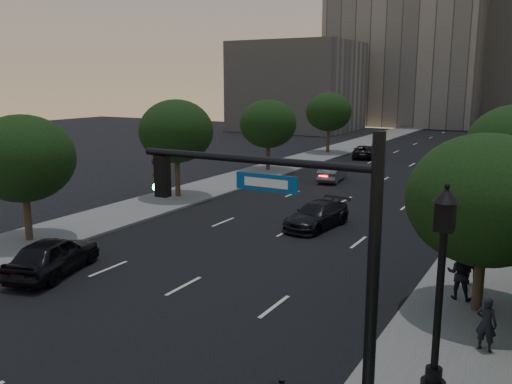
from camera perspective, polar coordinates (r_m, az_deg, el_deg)
The scene contains 20 objects.
ground at distance 18.29m, azimuth -17.41°, elevation -14.49°, with size 160.00×160.00×0.00m, color black.
road_surface at distance 43.51m, azimuth 12.64°, elevation 0.89°, with size 16.00×140.00×0.02m, color black.
sidewalk_left at distance 47.43m, azimuth 0.74°, elevation 2.12°, with size 4.50×140.00×0.15m, color slate.
office_block_left at distance 106.60m, azimuth 15.81°, elevation 15.54°, with size 26.00×20.00×32.00m, color gray.
office_block_filler at distance 89.59m, azimuth 4.35°, elevation 11.00°, with size 18.00×16.00×14.00m, color #A19D94.
tree_right_a at distance 19.47m, azimuth 23.01°, elevation -0.76°, with size 5.20×5.20×6.24m.
tree_left_a at distance 28.52m, azimuth -23.36°, elevation 3.25°, with size 5.00×5.00×6.34m.
tree_left_b at distance 36.91m, azimuth -8.40°, elevation 6.34°, with size 5.00×5.00×6.71m.
tree_left_c at distance 47.83m, azimuth 1.28°, elevation 7.19°, with size 5.00×5.00×6.34m.
tree_left_d at distance 60.46m, azimuth 7.66°, elevation 8.36°, with size 5.00×5.00×6.71m.
traffic_signal_mast at distance 11.13m, azimuth 6.63°, elevation -10.68°, with size 5.68×0.56×7.00m.
street_lamp at distance 13.80m, azimuth 18.66°, elevation -11.37°, with size 0.64×0.64×5.62m.
sedan_near_left at distance 24.04m, azimuth -20.57°, elevation -6.26°, with size 1.92×4.77×1.63m, color black.
sedan_mid_left at distance 43.75m, azimuth 8.03°, elevation 2.05°, with size 1.50×4.31×1.42m, color #53555B.
sedan_far_left at distance 57.62m, azimuth 11.28°, elevation 4.17°, with size 2.20×4.77×1.33m, color black.
sedan_near_right at distance 29.75m, azimuth 6.42°, elevation -2.44°, with size 1.97×4.83×1.40m, color black.
sedan_far_right at distance 43.56m, azimuth 19.07°, elevation 1.64°, with size 1.95×4.85×1.65m, color slate.
pedestrian_a at distance 17.49m, azimuth 23.08°, elevation -12.64°, with size 0.60×0.39×1.65m, color black.
pedestrian_b at distance 20.98m, azimuth 20.69°, elevation -8.00°, with size 0.93×0.73×1.92m, color black.
pedestrian_c at distance 22.62m, azimuth 21.85°, elevation -7.03°, with size 0.97×0.40×1.65m, color black.
Camera 1 is at (12.33, -10.97, 7.88)m, focal length 38.00 mm.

